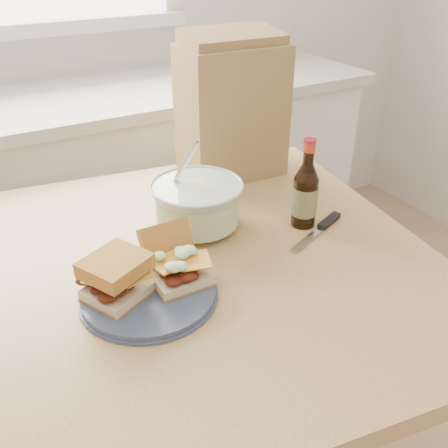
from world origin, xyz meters
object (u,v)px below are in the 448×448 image
paper_bag (232,112)px  plate (149,294)px  coleslaw_bowl (197,206)px  dining_table (201,302)px  beer_bottle (305,194)px

paper_bag → plate: bearing=-132.5°
plate → coleslaw_bowl: bearing=43.1°
dining_table → plate: size_ratio=4.38×
plate → beer_bottle: (0.43, 0.08, 0.07)m
dining_table → paper_bag: size_ratio=3.17×
beer_bottle → paper_bag: size_ratio=0.60×
beer_bottle → paper_bag: bearing=89.8°
dining_table → coleslaw_bowl: coleslaw_bowl is taller
plate → dining_table: bearing=25.5°
dining_table → beer_bottle: 0.35m
dining_table → paper_bag: (0.29, 0.35, 0.30)m
coleslaw_bowl → paper_bag: 0.35m
dining_table → beer_bottle: (0.28, 0.01, 0.20)m
dining_table → plate: plate is taller
plate → beer_bottle: size_ratio=1.20×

